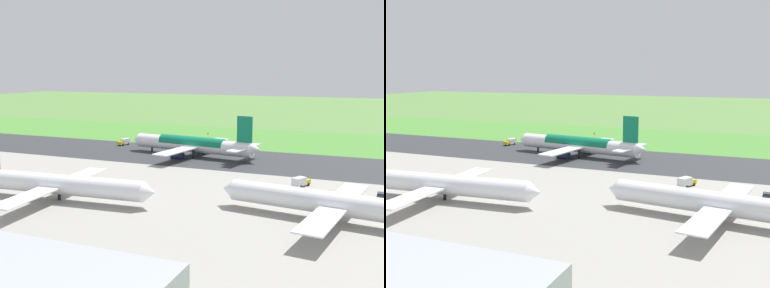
# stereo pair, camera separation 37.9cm
# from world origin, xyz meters

# --- Properties ---
(ground_plane) EXTENTS (800.00, 800.00, 0.00)m
(ground_plane) POSITION_xyz_m (0.00, 0.00, 0.00)
(ground_plane) COLOR #547F3D
(runway_asphalt) EXTENTS (600.00, 40.41, 0.06)m
(runway_asphalt) POSITION_xyz_m (0.00, 0.00, 0.03)
(runway_asphalt) COLOR #2D3033
(runway_asphalt) RESTS_ON ground
(apron_concrete) EXTENTS (440.00, 110.00, 0.05)m
(apron_concrete) POSITION_xyz_m (0.00, 63.11, 0.03)
(apron_concrete) COLOR gray
(apron_concrete) RESTS_ON ground
(grass_verge_foreground) EXTENTS (600.00, 80.00, 0.04)m
(grass_verge_foreground) POSITION_xyz_m (0.00, -46.65, 0.02)
(grass_verge_foreground) COLOR #478534
(grass_verge_foreground) RESTS_ON ground
(airliner_main) EXTENTS (54.03, 44.40, 15.88)m
(airliner_main) POSITION_xyz_m (-0.21, 0.06, 4.35)
(airliner_main) COLOR white
(airliner_main) RESTS_ON ground
(airliner_parked_near) EXTENTS (50.64, 41.57, 14.79)m
(airliner_parked_near) POSITION_xyz_m (-56.13, 57.96, 4.04)
(airliner_parked_near) COLOR white
(airliner_parked_near) RESTS_ON ground
(airliner_parked_mid) EXTENTS (50.84, 41.62, 14.83)m
(airliner_parked_mid) POSITION_xyz_m (7.41, 66.87, 4.05)
(airliner_parked_mid) COLOR white
(airliner_parked_mid) RESTS_ON ground
(service_truck_baggage) EXTENTS (4.59, 6.20, 2.65)m
(service_truck_baggage) POSITION_xyz_m (-44.74, 30.55, 1.40)
(service_truck_baggage) COLOR gold
(service_truck_baggage) RESTS_ON ground
(service_car_followme) EXTENTS (1.95, 4.22, 1.62)m
(service_car_followme) POSITION_xyz_m (-65.12, 35.67, 0.84)
(service_car_followme) COLOR black
(service_car_followme) RESTS_ON ground
(service_truck_fuel) EXTENTS (3.28, 6.12, 2.65)m
(service_truck_fuel) POSITION_xyz_m (36.42, -12.48, 1.40)
(service_truck_fuel) COLOR gold
(service_truck_fuel) RESTS_ON ground
(no_stopping_sign) EXTENTS (0.60, 0.10, 2.22)m
(no_stopping_sign) POSITION_xyz_m (11.88, -47.09, 1.33)
(no_stopping_sign) COLOR slate
(no_stopping_sign) RESTS_ON ground
(traffic_cone_orange) EXTENTS (0.40, 0.40, 0.55)m
(traffic_cone_orange) POSITION_xyz_m (19.34, -50.53, 0.28)
(traffic_cone_orange) COLOR orange
(traffic_cone_orange) RESTS_ON ground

